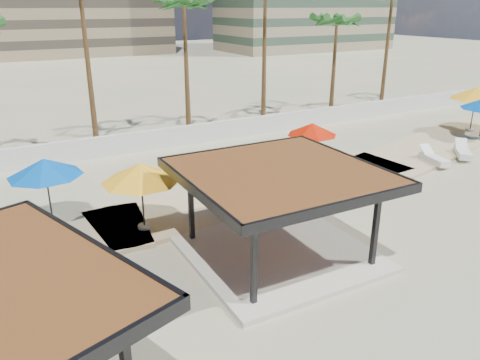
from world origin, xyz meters
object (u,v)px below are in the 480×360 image
at_px(umbrella_c, 312,129).
at_px(lounger_b, 234,186).
at_px(pavilion_central, 279,205).
at_px(lounger_d, 463,152).
at_px(lounger_c, 434,159).

xyz_separation_m(umbrella_c, lounger_b, (-5.14, -1.10, -1.76)).
height_order(pavilion_central, lounger_d, pavilion_central).
bearing_deg(lounger_c, lounger_b, 94.87).
relative_size(pavilion_central, lounger_d, 3.29).
distance_m(lounger_c, lounger_d, 2.37).
bearing_deg(umbrella_c, lounger_b, -167.90).
relative_size(pavilion_central, lounger_c, 3.02).
distance_m(pavilion_central, lounger_c, 13.36).
distance_m(lounger_b, lounger_d, 13.78).
relative_size(lounger_b, lounger_c, 1.16).
bearing_deg(lounger_c, lounger_d, -77.18).
bearing_deg(pavilion_central, lounger_d, 15.59).
height_order(pavilion_central, umbrella_c, pavilion_central).
distance_m(umbrella_c, lounger_d, 9.15).
relative_size(pavilion_central, lounger_b, 2.61).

